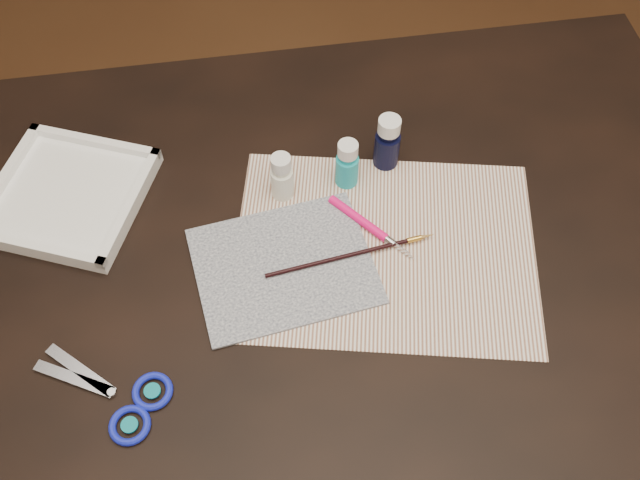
{
  "coord_description": "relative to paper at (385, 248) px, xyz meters",
  "views": [
    {
      "loc": [
        -0.08,
        -0.54,
        1.63
      ],
      "look_at": [
        0.0,
        0.0,
        0.8
      ],
      "focal_mm": 40.0,
      "sensor_mm": 36.0,
      "label": 1
    }
  ],
  "objects": [
    {
      "name": "ground",
      "position": [
        -0.1,
        -0.0,
        -0.76
      ],
      "size": [
        3.5,
        3.5,
        0.02
      ],
      "primitive_type": "cube",
      "color": "#422614",
      "rests_on": "ground"
    },
    {
      "name": "table",
      "position": [
        -0.1,
        -0.0,
        -0.38
      ],
      "size": [
        1.3,
        0.9,
        0.75
      ],
      "primitive_type": "cube",
      "color": "black",
      "rests_on": "ground"
    },
    {
      "name": "paper",
      "position": [
        0.0,
        0.0,
        0.0
      ],
      "size": [
        0.5,
        0.42,
        0.0
      ],
      "primitive_type": "cube",
      "rotation": [
        0.0,
        0.0,
        -0.22
      ],
      "color": "white",
      "rests_on": "table"
    },
    {
      "name": "canvas",
      "position": [
        -0.15,
        -0.01,
        0.0
      ],
      "size": [
        0.28,
        0.23,
        0.0
      ],
      "primitive_type": "cube",
      "rotation": [
        0.0,
        0.0,
        0.13
      ],
      "color": "black",
      "rests_on": "paper"
    },
    {
      "name": "paint_bottle_white",
      "position": [
        -0.14,
        0.12,
        0.04
      ],
      "size": [
        0.04,
        0.04,
        0.08
      ],
      "primitive_type": "cylinder",
      "rotation": [
        0.0,
        0.0,
        -0.14
      ],
      "color": "white",
      "rests_on": "table"
    },
    {
      "name": "paint_bottle_cyan",
      "position": [
        -0.03,
        0.13,
        0.04
      ],
      "size": [
        0.04,
        0.04,
        0.09
      ],
      "primitive_type": "cylinder",
      "rotation": [
        0.0,
        0.0,
        -0.22
      ],
      "color": "#1BADBC",
      "rests_on": "table"
    },
    {
      "name": "paint_bottle_navy",
      "position": [
        0.03,
        0.16,
        0.05
      ],
      "size": [
        0.04,
        0.04,
        0.1
      ],
      "primitive_type": "cylinder",
      "rotation": [
        0.0,
        0.0,
        0.11
      ],
      "color": "black",
      "rests_on": "table"
    },
    {
      "name": "paintbrush",
      "position": [
        -0.05,
        -0.01,
        0.01
      ],
      "size": [
        0.26,
        0.04,
        0.01
      ],
      "primitive_type": null,
      "rotation": [
        0.0,
        0.0,
        0.13
      ],
      "color": "black",
      "rests_on": "canvas"
    },
    {
      "name": "craft_knife",
      "position": [
        -0.01,
        0.03,
        0.01
      ],
      "size": [
        0.11,
        0.13,
        0.01
      ],
      "primitive_type": null,
      "rotation": [
        0.0,
        0.0,
        -0.89
      ],
      "color": "#FF0E72",
      "rests_on": "paper"
    },
    {
      "name": "scissors",
      "position": [
        -0.41,
        -0.16,
        0.0
      ],
      "size": [
        0.23,
        0.19,
        0.01
      ],
      "primitive_type": null,
      "rotation": [
        0.0,
        0.0,
        2.64
      ],
      "color": "silver",
      "rests_on": "table"
    },
    {
      "name": "palette_tray",
      "position": [
        -0.46,
        0.16,
        0.01
      ],
      "size": [
        0.29,
        0.29,
        0.03
      ],
      "primitive_type": "cube",
      "rotation": [
        0.0,
        0.0,
        -0.4
      ],
      "color": "white",
      "rests_on": "table"
    }
  ]
}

